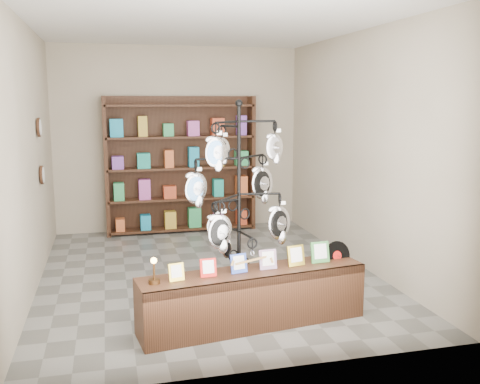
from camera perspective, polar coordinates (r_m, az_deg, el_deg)
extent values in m
plane|color=slate|center=(6.76, -3.47, -8.64)|extent=(5.00, 5.00, 0.00)
plane|color=#B8AB94|center=(8.91, -6.56, 5.63)|extent=(4.00, 0.00, 4.00)
plane|color=#B8AB94|center=(4.03, 2.88, 0.72)|extent=(4.00, 0.00, 4.00)
plane|color=#B8AB94|center=(6.40, -21.55, 3.40)|extent=(0.00, 5.00, 5.00)
plane|color=#B8AB94|center=(7.09, 12.55, 4.41)|extent=(0.00, 5.00, 5.00)
plane|color=white|center=(6.47, -3.76, 17.44)|extent=(5.00, 5.00, 0.00)
cylinder|color=black|center=(5.48, -0.11, -12.95)|extent=(0.56, 0.56, 0.03)
cylinder|color=black|center=(5.17, -0.11, -2.40)|extent=(0.05, 0.05, 2.09)
sphere|color=black|center=(5.06, -0.12, 9.45)|extent=(0.07, 0.07, 0.07)
ellipsoid|color=silver|center=(5.44, -1.43, -5.98)|extent=(0.11, 0.07, 0.22)
cube|color=tan|center=(5.01, 1.32, -7.27)|extent=(0.36, 0.19, 0.04)
cube|color=black|center=(5.20, 1.43, -11.24)|extent=(2.24, 0.74, 0.54)
cube|color=gold|center=(4.85, -6.82, -8.48)|extent=(0.15, 0.07, 0.16)
cube|color=red|center=(4.93, -3.42, -8.07)|extent=(0.16, 0.07, 0.17)
cube|color=#263FA5|center=(5.03, -0.14, -7.63)|extent=(0.17, 0.08, 0.18)
cube|color=#E54C33|center=(5.14, 2.99, -7.20)|extent=(0.18, 0.08, 0.19)
cube|color=gold|center=(5.26, 5.98, -6.76)|extent=(0.19, 0.08, 0.20)
cube|color=#337233|center=(5.39, 8.54, -6.37)|extent=(0.20, 0.09, 0.21)
cylinder|color=black|center=(5.57, 10.31, -6.70)|extent=(0.31, 0.11, 0.29)
cylinder|color=red|center=(5.57, 10.33, -6.71)|extent=(0.10, 0.04, 0.10)
cylinder|color=#452A13|center=(4.82, -9.12, -9.39)|extent=(0.10, 0.10, 0.04)
cylinder|color=#452A13|center=(4.80, -9.15, -8.38)|extent=(0.02, 0.02, 0.14)
sphere|color=#FFBF59|center=(4.77, -9.19, -7.23)|extent=(0.06, 0.06, 0.06)
cube|color=black|center=(8.89, -6.46, 3.03)|extent=(2.40, 0.04, 2.20)
cube|color=black|center=(8.65, -14.09, 2.61)|extent=(0.06, 0.36, 2.20)
cube|color=black|center=(8.96, 1.19, 3.15)|extent=(0.06, 0.36, 2.20)
cube|color=black|center=(8.91, -6.19, -3.81)|extent=(2.36, 0.36, 0.04)
cube|color=black|center=(8.81, -6.25, -0.64)|extent=(2.36, 0.36, 0.03)
cube|color=black|center=(8.73, -6.31, 2.58)|extent=(2.36, 0.36, 0.04)
cube|color=black|center=(8.69, -6.37, 5.86)|extent=(2.36, 0.36, 0.04)
cube|color=black|center=(8.67, -6.43, 9.16)|extent=(2.36, 0.36, 0.04)
cylinder|color=black|center=(7.16, -20.66, 6.48)|extent=(0.03, 0.24, 0.24)
cylinder|color=black|center=(7.21, -20.37, 1.72)|extent=(0.03, 0.24, 0.24)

